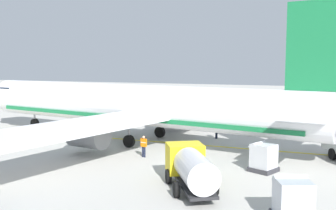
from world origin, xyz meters
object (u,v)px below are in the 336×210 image
cargo_container_mid (293,200)px  crew_loader_left (216,129)px  service_truck_baggage (191,167)px  crew_loader_right (144,145)px  airliner_foreground (137,106)px  cargo_container_near (263,158)px

cargo_container_mid → crew_loader_left: bearing=23.9°
service_truck_baggage → crew_loader_right: bearing=43.1°
service_truck_baggage → cargo_container_mid: (-2.53, -5.78, -0.39)m
airliner_foreground → crew_loader_left: airliner_foreground is taller
airliner_foreground → cargo_container_near: size_ratio=19.25×
airliner_foreground → cargo_container_near: (-6.24, -12.48, -2.43)m
cargo_container_near → crew_loader_left: size_ratio=1.33×
cargo_container_near → crew_loader_left: 11.56m
cargo_container_near → cargo_container_mid: cargo_container_mid is taller
crew_loader_right → cargo_container_mid: bearing=-127.1°
service_truck_baggage → airliner_foreground: bearing=37.5°
airliner_foreground → crew_loader_left: bearing=-60.7°
cargo_container_near → crew_loader_left: (10.06, 5.70, -0.01)m
cargo_container_mid → crew_loader_right: 14.59m
airliner_foreground → service_truck_baggage: airliner_foreground is taller
airliner_foreground → crew_loader_right: (-5.49, -3.15, -2.38)m
airliner_foreground → crew_loader_left: (3.81, -6.79, -2.44)m
cargo_container_mid → crew_loader_left: (18.10, 8.00, -0.05)m
airliner_foreground → crew_loader_right: size_ratio=24.24×
crew_loader_right → cargo_container_near: bearing=-94.6°
cargo_container_near → crew_loader_right: cargo_container_near is taller
service_truck_baggage → cargo_container_mid: 6.32m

